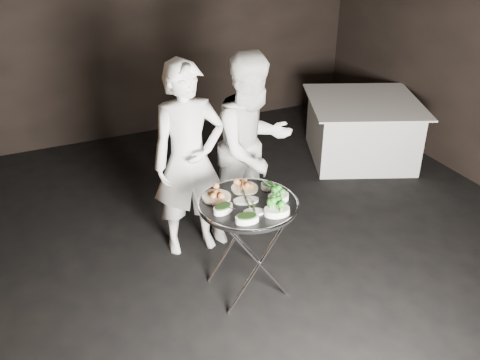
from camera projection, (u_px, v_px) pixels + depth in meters
name	position (u px, v px, depth m)	size (l,w,h in m)	color
floor	(258.00, 283.00, 4.54)	(6.00, 7.00, 0.05)	black
wall_back	(135.00, 19.00, 6.63)	(6.00, 0.05, 3.00)	black
tray_stand	(248.00, 243.00, 4.24)	(0.55, 0.47, 0.81)	silver
serving_tray	(248.00, 204.00, 4.06)	(0.77, 0.77, 0.04)	black
potato_plate_a	(216.00, 194.00, 4.10)	(0.22, 0.22, 0.08)	beige
potato_plate_b	(245.00, 186.00, 4.22)	(0.21, 0.21, 0.08)	beige
greens_bowl	(268.00, 185.00, 4.24)	(0.11, 0.11, 0.06)	silver
asparagus_plate_a	(246.00, 200.00, 4.06)	(0.22, 0.15, 0.04)	silver
asparagus_plate_b	(254.00, 211.00, 3.93)	(0.18, 0.14, 0.03)	silver
spinach_bowl_a	(223.00, 208.00, 3.93)	(0.20, 0.16, 0.07)	silver
spinach_bowl_b	(247.00, 218.00, 3.81)	(0.19, 0.14, 0.07)	silver
broccoli_bowl_a	(278.00, 196.00, 4.08)	(0.19, 0.15, 0.07)	silver
broccoli_bowl_b	(277.00, 210.00, 3.90)	(0.21, 0.17, 0.08)	silver
serving_utensils	(246.00, 193.00, 4.10)	(0.57, 0.41, 0.01)	silver
waiter_left	(189.00, 161.00, 4.57)	(0.64, 0.42, 1.76)	white
waiter_right	(253.00, 147.00, 4.80)	(0.85, 0.67, 1.76)	white
dining_table	(361.00, 129.00, 6.46)	(1.29, 1.29, 0.73)	silver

